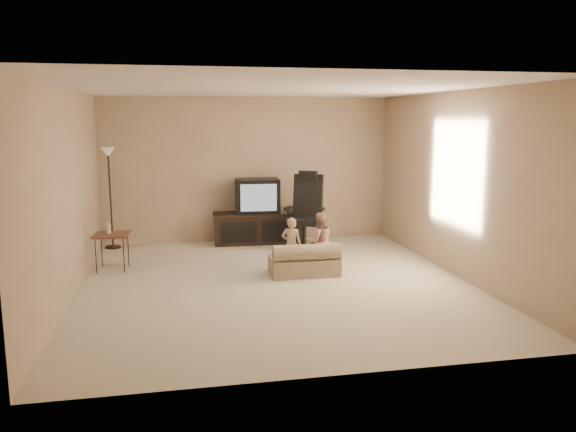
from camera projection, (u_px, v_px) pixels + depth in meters
name	position (u px, v px, depth m)	size (l,w,h in m)	color
floor	(275.00, 283.00, 7.35)	(5.50, 5.50, 0.00)	beige
room_shell	(274.00, 167.00, 7.09)	(5.50, 5.50, 5.50)	white
tv_stand	(258.00, 216.00, 9.71)	(1.58, 0.64, 1.11)	black
office_chair	(306.00, 222.00, 9.20)	(0.80, 0.81, 1.29)	black
side_table	(111.00, 235.00, 7.93)	(0.51, 0.51, 0.71)	brown
floor_lamp	(109.00, 175.00, 9.16)	(0.26, 0.26, 1.67)	black
child_sofa	(305.00, 262.00, 7.70)	(0.95, 0.54, 0.46)	tan
toddler_left	(291.00, 245.00, 7.85)	(0.28, 0.21, 0.77)	tan
toddler_right	(319.00, 242.00, 7.92)	(0.40, 0.22, 0.83)	tan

